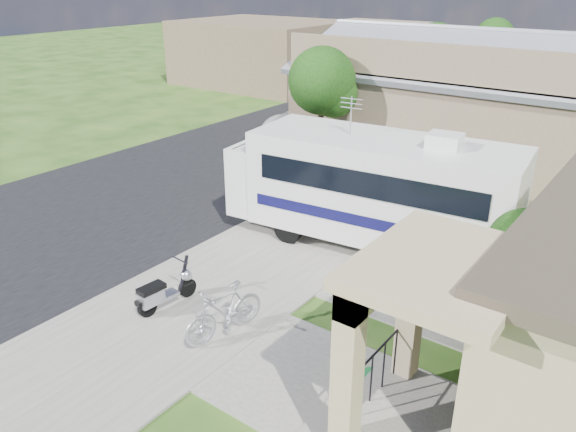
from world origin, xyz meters
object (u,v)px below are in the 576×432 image
Objects in this scene: shrub at (522,283)px; bicycle at (224,314)px; scooter at (163,292)px; pickup_truck at (329,120)px; garden_hose at (372,379)px; van at (391,93)px; motorhome at (372,186)px.

shrub is 1.61× the size of bicycle.
scooter is 14.50m from pickup_truck.
scooter is 0.84× the size of bicycle.
scooter is 4.93m from garden_hose.
van is (-0.53, 7.07, 0.01)m from pickup_truck.
motorhome is 10.48m from pickup_truck.
garden_hose is (-1.74, -2.50, -1.45)m from shrub.
shrub is at bearing 43.83° from bicycle.
bicycle is 21.89m from van.
van is at bearing 116.01° from garden_hose.
motorhome is 5.05× the size of scooter.
bicycle is (-0.25, -5.57, -1.13)m from motorhome.
shrub reaches higher than garden_hose.
scooter is 1.78m from bicycle.
shrub is (4.59, -2.54, -0.15)m from motorhome.
motorhome reaches higher than scooter.
motorhome is 1.27× the size of van.
motorhome is 16.81m from van.
motorhome reaches higher than bicycle.
shrub is 21.26m from van.
scooter reaches higher than garden_hose.
van is at bearing 108.88° from scooter.
pickup_truck is 1.03× the size of van.
bicycle is 15.10m from pickup_truck.
shrub is at bearing 137.70° from pickup_truck.
bicycle is at bearing -83.04° from van.
shrub is 15.44m from pickup_truck.
motorhome is at bearing 99.20° from bicycle.
garden_hose is at bearing 21.46° from bicycle.
motorhome reaches higher than pickup_truck.
shrub is 3.38m from garden_hose.
pickup_truck reaches higher than garden_hose.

